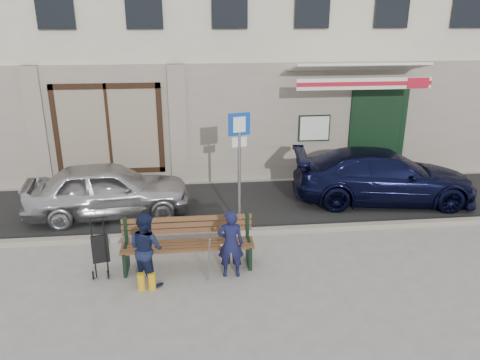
{
  "coord_description": "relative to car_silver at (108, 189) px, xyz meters",
  "views": [
    {
      "loc": [
        -1.07,
        -7.37,
        4.45
      ],
      "look_at": [
        -0.1,
        1.6,
        1.2
      ],
      "focal_mm": 35.0,
      "sensor_mm": 36.0,
      "label": 1
    }
  ],
  "objects": [
    {
      "name": "ground",
      "position": [
        3.0,
        -2.88,
        -0.63
      ],
      "size": [
        80.0,
        80.0,
        0.0
      ],
      "primitive_type": "plane",
      "color": "#9E9991",
      "rests_on": "ground"
    },
    {
      "name": "asphalt_lane",
      "position": [
        3.0,
        0.22,
        -0.62
      ],
      "size": [
        60.0,
        3.2,
        0.01
      ],
      "primitive_type": "cube",
      "color": "#282828",
      "rests_on": "ground"
    },
    {
      "name": "curb",
      "position": [
        3.0,
        -1.38,
        -0.57
      ],
      "size": [
        60.0,
        0.18,
        0.12
      ],
      "primitive_type": "cube",
      "color": "#9E9384",
      "rests_on": "ground"
    },
    {
      "name": "car_silver",
      "position": [
        0.0,
        0.0,
        0.0
      ],
      "size": [
        3.79,
        1.82,
        1.25
      ],
      "primitive_type": "imported",
      "rotation": [
        0.0,
        0.0,
        1.67
      ],
      "color": "silver",
      "rests_on": "ground"
    },
    {
      "name": "car_navy",
      "position": [
        6.61,
        0.17,
        0.02
      ],
      "size": [
        4.62,
        2.36,
        1.28
      ],
      "primitive_type": "imported",
      "rotation": [
        0.0,
        0.0,
        1.44
      ],
      "color": "black",
      "rests_on": "ground"
    },
    {
      "name": "parking_sign",
      "position": [
        2.92,
        -0.95,
        1.05
      ],
      "size": [
        0.46,
        0.14,
        2.53
      ],
      "rotation": [
        0.0,
        0.0,
        0.24
      ],
      "color": "gray",
      "rests_on": "ground"
    },
    {
      "name": "bench",
      "position": [
        1.76,
        -2.59,
        -0.17
      ],
      "size": [
        2.4,
        1.17,
        0.98
      ],
      "color": "brown",
      "rests_on": "ground"
    },
    {
      "name": "man",
      "position": [
        2.55,
        -2.96,
        0.01
      ],
      "size": [
        0.48,
        0.33,
        1.26
      ],
      "primitive_type": "imported",
      "rotation": [
        0.0,
        0.0,
        3.08
      ],
      "color": "#15173A",
      "rests_on": "ground"
    },
    {
      "name": "woman",
      "position": [
        1.1,
        -3.02,
        0.03
      ],
      "size": [
        0.81,
        0.8,
        1.32
      ],
      "primitive_type": "imported",
      "rotation": [
        0.0,
        0.0,
        2.38
      ],
      "color": "#151C3A",
      "rests_on": "ground"
    },
    {
      "name": "stroller",
      "position": [
        0.25,
        -2.63,
        -0.16
      ],
      "size": [
        0.35,
        0.46,
        1.04
      ],
      "rotation": [
        0.0,
        0.0,
        0.21
      ],
      "color": "black",
      "rests_on": "ground"
    }
  ]
}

